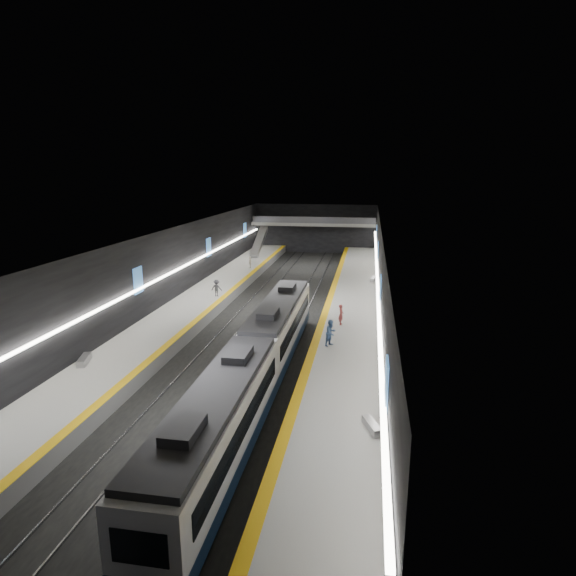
% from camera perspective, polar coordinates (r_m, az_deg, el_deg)
% --- Properties ---
extents(ground, '(70.00, 70.00, 0.00)m').
position_cam_1_polar(ground, '(47.20, -1.66, -2.73)').
color(ground, black).
rests_on(ground, ground).
extents(ceiling, '(20.00, 70.00, 0.04)m').
position_cam_1_polar(ceiling, '(45.57, -1.73, 6.96)').
color(ceiling, beige).
rests_on(ceiling, wall_left).
extents(wall_left, '(0.04, 70.00, 8.00)m').
position_cam_1_polar(wall_left, '(49.15, -13.21, 2.38)').
color(wall_left, black).
rests_on(wall_left, ground).
extents(wall_right, '(0.04, 70.00, 8.00)m').
position_cam_1_polar(wall_right, '(45.35, 10.79, 1.56)').
color(wall_right, black).
rests_on(wall_right, ground).
extents(wall_back, '(20.00, 0.04, 8.00)m').
position_cam_1_polar(wall_back, '(80.41, 3.25, 7.04)').
color(wall_back, black).
rests_on(wall_back, ground).
extents(wall_front, '(20.00, 0.04, 8.00)m').
position_cam_1_polar(wall_front, '(16.01, -29.83, -24.27)').
color(wall_front, black).
rests_on(wall_front, ground).
extents(platform_left, '(5.00, 70.00, 1.00)m').
position_cam_1_polar(platform_left, '(49.04, -10.29, -1.71)').
color(platform_left, slate).
rests_on(platform_left, ground).
extents(tile_surface_left, '(5.00, 70.00, 0.02)m').
position_cam_1_polar(tile_surface_left, '(48.91, -10.32, -1.13)').
color(tile_surface_left, '#B8B8B3').
rests_on(tile_surface_left, platform_left).
extents(tactile_strip_left, '(0.60, 70.00, 0.02)m').
position_cam_1_polar(tactile_strip_left, '(48.21, -7.86, -1.24)').
color(tactile_strip_left, yellow).
rests_on(tactile_strip_left, platform_left).
extents(platform_right, '(5.00, 70.00, 1.00)m').
position_cam_1_polar(platform_right, '(46.22, 7.50, -2.56)').
color(platform_right, slate).
rests_on(platform_right, ground).
extents(tile_surface_right, '(5.00, 70.00, 0.02)m').
position_cam_1_polar(tile_surface_right, '(46.08, 7.52, -1.95)').
color(tile_surface_right, '#B8B8B3').
rests_on(tile_surface_right, platform_right).
extents(tactile_strip_right, '(0.60, 70.00, 0.02)m').
position_cam_1_polar(tactile_strip_right, '(46.20, 4.79, -1.82)').
color(tactile_strip_right, yellow).
rests_on(tactile_strip_right, platform_right).
extents(rails, '(6.52, 70.00, 0.12)m').
position_cam_1_polar(rails, '(47.18, -1.66, -2.66)').
color(rails, gray).
rests_on(rails, ground).
extents(train, '(2.69, 30.05, 3.60)m').
position_cam_1_polar(train, '(29.27, -3.87, -8.77)').
color(train, '#0E1D33').
rests_on(train, ground).
extents(ad_posters, '(19.94, 53.50, 2.20)m').
position_cam_1_polar(ad_posters, '(47.08, -1.46, 2.87)').
color(ad_posters, '#417DC5').
rests_on(ad_posters, wall_left).
extents(cove_light_left, '(0.25, 68.60, 0.12)m').
position_cam_1_polar(cove_light_left, '(49.11, -12.99, 2.14)').
color(cove_light_left, white).
rests_on(cove_light_left, wall_left).
extents(cove_light_right, '(0.25, 68.60, 0.12)m').
position_cam_1_polar(cove_light_right, '(45.39, 10.53, 1.32)').
color(cove_light_right, white).
rests_on(cove_light_right, wall_right).
extents(mezzanine_bridge, '(20.00, 3.00, 1.50)m').
position_cam_1_polar(mezzanine_bridge, '(78.25, 3.09, 7.62)').
color(mezzanine_bridge, gray).
rests_on(mezzanine_bridge, wall_left).
extents(escalator, '(1.20, 7.50, 3.92)m').
position_cam_1_polar(escalator, '(73.02, -3.46, 5.48)').
color(escalator, '#99999E').
rests_on(escalator, platform_left).
extents(bench_left_near, '(1.02, 1.90, 0.45)m').
position_cam_1_polar(bench_left_near, '(34.81, -23.00, -7.86)').
color(bench_left_near, '#99999E').
rests_on(bench_left_near, platform_left).
extents(bench_left_far, '(0.90, 1.79, 0.42)m').
position_cam_1_polar(bench_left_far, '(73.37, -4.47, 4.17)').
color(bench_left_far, '#99999E').
rests_on(bench_left_far, platform_left).
extents(bench_right_near, '(1.05, 1.69, 0.40)m').
position_cam_1_polar(bench_right_near, '(24.90, 9.93, -15.81)').
color(bench_right_near, '#99999E').
rests_on(bench_right_near, platform_right).
extents(bench_right_far, '(0.63, 1.77, 0.42)m').
position_cam_1_polar(bench_right_far, '(56.32, 10.01, 1.06)').
color(bench_right_far, '#99999E').
rests_on(bench_right_far, platform_right).
extents(passenger_right_a, '(0.44, 0.64, 1.71)m').
position_cam_1_polar(passenger_right_a, '(39.80, 6.30, -3.18)').
color(passenger_right_a, '#B24542').
rests_on(passenger_right_a, platform_right).
extents(passenger_right_b, '(1.13, 1.19, 1.94)m').
position_cam_1_polar(passenger_right_b, '(35.03, 5.10, -5.34)').
color(passenger_right_b, '#4F73AB').
rests_on(passenger_right_b, platform_right).
extents(passenger_left_a, '(0.45, 0.95, 1.57)m').
position_cam_1_polar(passenger_left_a, '(62.72, -4.50, 3.06)').
color(passenger_left_a, silver).
rests_on(passenger_left_a, platform_left).
extents(passenger_left_b, '(1.12, 0.66, 1.70)m').
position_cam_1_polar(passenger_left_b, '(48.98, -8.46, -0.02)').
color(passenger_left_b, '#3F4047').
rests_on(passenger_left_b, platform_left).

